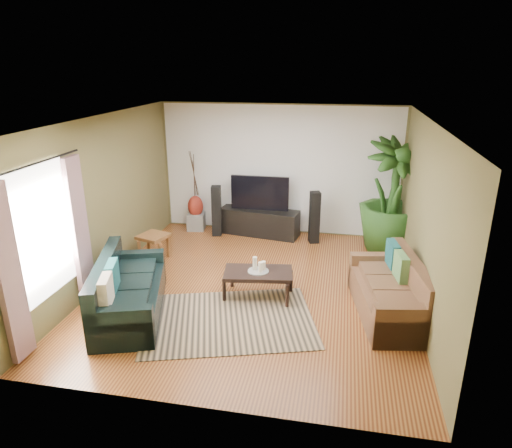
% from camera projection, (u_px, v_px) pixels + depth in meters
% --- Properties ---
extents(floor, '(5.50, 5.50, 0.00)m').
position_uv_depth(floor, '(254.00, 289.00, 7.41)').
color(floor, '#9C5B28').
rests_on(floor, ground).
extents(ceiling, '(5.50, 5.50, 0.00)m').
position_uv_depth(ceiling, '(253.00, 120.00, 6.50)').
color(ceiling, white).
rests_on(ceiling, ground).
extents(wall_back, '(5.00, 0.00, 5.00)m').
position_uv_depth(wall_back, '(279.00, 170.00, 9.50)').
color(wall_back, brown).
rests_on(wall_back, ground).
extents(wall_front, '(5.00, 0.00, 5.00)m').
position_uv_depth(wall_front, '(198.00, 296.00, 4.42)').
color(wall_front, brown).
rests_on(wall_front, ground).
extents(wall_left, '(0.00, 5.50, 5.50)m').
position_uv_depth(wall_left, '(103.00, 201.00, 7.40)').
color(wall_left, brown).
rests_on(wall_left, ground).
extents(wall_right, '(0.00, 5.50, 5.50)m').
position_uv_depth(wall_right, '(425.00, 220.00, 6.51)').
color(wall_right, brown).
rests_on(wall_right, ground).
extents(backwall_panel, '(4.90, 0.00, 4.90)m').
position_uv_depth(backwall_panel, '(279.00, 170.00, 9.49)').
color(backwall_panel, white).
rests_on(backwall_panel, ground).
extents(window_pane, '(0.00, 1.80, 1.80)m').
position_uv_depth(window_pane, '(42.00, 232.00, 5.91)').
color(window_pane, white).
rests_on(window_pane, ground).
extents(curtain_near, '(0.08, 0.35, 2.20)m').
position_uv_depth(curtain_near, '(9.00, 275.00, 5.29)').
color(curtain_near, gray).
rests_on(curtain_near, ground).
extents(curtain_far, '(0.08, 0.35, 2.20)m').
position_uv_depth(curtain_far, '(80.00, 231.00, 6.67)').
color(curtain_far, gray).
rests_on(curtain_far, ground).
extents(curtain_rod, '(0.03, 1.90, 0.03)m').
position_uv_depth(curtain_rod, '(34.00, 164.00, 5.59)').
color(curtain_rod, black).
rests_on(curtain_rod, ground).
extents(sofa_left, '(1.39, 2.13, 0.85)m').
position_uv_depth(sofa_left, '(130.00, 287.00, 6.56)').
color(sofa_left, black).
rests_on(sofa_left, floor).
extents(sofa_right, '(1.12, 1.93, 0.85)m').
position_uv_depth(sofa_right, '(389.00, 288.00, 6.54)').
color(sofa_right, brown).
rests_on(sofa_right, floor).
extents(area_rug, '(2.78, 2.31, 0.01)m').
position_uv_depth(area_rug, '(229.00, 320.00, 6.51)').
color(area_rug, '#9C7F5B').
rests_on(area_rug, floor).
extents(coffee_table, '(1.12, 0.72, 0.43)m').
position_uv_depth(coffee_table, '(258.00, 284.00, 7.11)').
color(coffee_table, black).
rests_on(coffee_table, floor).
extents(candle_tray, '(0.32, 0.32, 0.01)m').
position_uv_depth(candle_tray, '(258.00, 271.00, 7.03)').
color(candle_tray, gray).
rests_on(candle_tray, coffee_table).
extents(candle_tall, '(0.07, 0.07, 0.21)m').
position_uv_depth(candle_tall, '(255.00, 263.00, 7.03)').
color(candle_tall, '#EFE4C9').
rests_on(candle_tall, candle_tray).
extents(candle_mid, '(0.07, 0.07, 0.16)m').
position_uv_depth(candle_mid, '(260.00, 267.00, 6.96)').
color(candle_mid, white).
rests_on(candle_mid, candle_tray).
extents(candle_short, '(0.07, 0.07, 0.13)m').
position_uv_depth(candle_short, '(263.00, 265.00, 7.05)').
color(candle_short, white).
rests_on(candle_short, candle_tray).
extents(tv_stand, '(1.71, 0.75, 0.55)m').
position_uv_depth(tv_stand, '(260.00, 222.00, 9.66)').
color(tv_stand, black).
rests_on(tv_stand, floor).
extents(television, '(1.21, 0.07, 0.72)m').
position_uv_depth(television, '(260.00, 193.00, 9.46)').
color(television, black).
rests_on(television, tv_stand).
extents(speaker_left, '(0.23, 0.24, 1.07)m').
position_uv_depth(speaker_left, '(217.00, 211.00, 9.54)').
color(speaker_left, black).
rests_on(speaker_left, floor).
extents(speaker_right, '(0.24, 0.26, 1.06)m').
position_uv_depth(speaker_right, '(314.00, 217.00, 9.15)').
color(speaker_right, black).
rests_on(speaker_right, floor).
extents(potted_plant, '(1.70, 1.70, 2.17)m').
position_uv_depth(potted_plant, '(392.00, 196.00, 8.63)').
color(potted_plant, '#234D19').
rests_on(potted_plant, floor).
extents(plant_pot, '(0.40, 0.40, 0.31)m').
position_uv_depth(plant_pot, '(387.00, 241.00, 8.94)').
color(plant_pot, black).
rests_on(plant_pot, floor).
extents(pedestal, '(0.41, 0.41, 0.36)m').
position_uv_depth(pedestal, '(196.00, 221.00, 9.98)').
color(pedestal, gray).
rests_on(pedestal, floor).
extents(vase, '(0.33, 0.33, 0.47)m').
position_uv_depth(vase, '(195.00, 206.00, 9.86)').
color(vase, maroon).
rests_on(vase, pedestal).
extents(side_table, '(0.60, 0.60, 0.50)m').
position_uv_depth(side_table, '(154.00, 248.00, 8.40)').
color(side_table, brown).
rests_on(side_table, floor).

